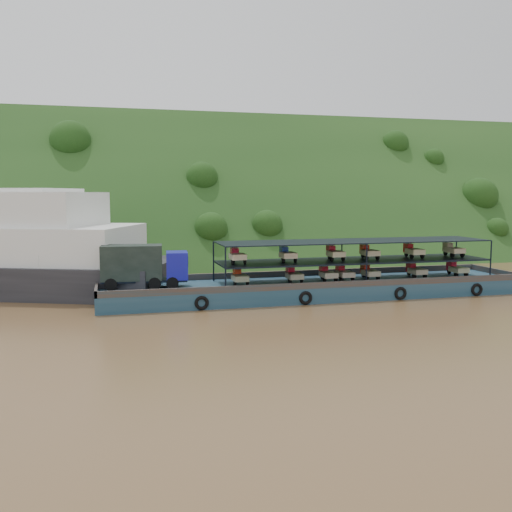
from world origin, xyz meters
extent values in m
plane|color=brown|center=(0.00, 0.00, 0.00)|extent=(160.00, 160.00, 0.00)
cube|color=#163513|center=(0.00, 36.00, 0.00)|extent=(140.00, 39.60, 39.60)
cube|color=#16394E|center=(2.36, 0.59, 0.60)|extent=(35.00, 7.00, 1.20)
cube|color=#592D19|center=(2.36, 3.99, 1.45)|extent=(35.00, 0.20, 0.50)
cube|color=#592D19|center=(2.36, -2.81, 1.45)|extent=(35.00, 0.20, 0.50)
cube|color=#592D19|center=(19.76, 0.59, 1.45)|extent=(0.20, 7.00, 0.50)
cube|color=#592D19|center=(-15.04, 0.59, 1.45)|extent=(0.20, 7.00, 0.50)
torus|color=black|center=(-7.64, -2.96, 0.55)|extent=(1.06, 0.26, 1.06)
torus|color=black|center=(0.36, -2.96, 0.55)|extent=(1.06, 0.26, 1.06)
torus|color=black|center=(8.36, -2.96, 0.55)|extent=(1.06, 0.26, 1.06)
torus|color=black|center=(15.36, -2.96, 0.55)|extent=(1.06, 0.26, 1.06)
cylinder|color=black|center=(-13.99, 0.22, 1.68)|extent=(0.98, 0.43, 0.95)
cylinder|color=black|center=(-13.79, 2.22, 1.68)|extent=(0.98, 0.43, 0.95)
cylinder|color=black|center=(-10.76, -0.10, 1.68)|extent=(0.98, 0.43, 0.95)
cylinder|color=black|center=(-10.57, 1.89, 1.68)|extent=(0.98, 0.43, 0.95)
cylinder|color=black|center=(-9.44, -0.23, 1.68)|extent=(0.98, 0.43, 0.95)
cylinder|color=black|center=(-9.24, 1.76, 1.68)|extent=(0.98, 0.43, 0.95)
cube|color=black|center=(-11.42, 0.98, 1.82)|extent=(6.65, 2.73, 0.19)
cube|color=#161699|center=(-8.96, 0.73, 2.91)|extent=(1.84, 2.43, 2.10)
cube|color=black|center=(-8.15, 0.65, 3.30)|extent=(0.25, 1.90, 0.86)
cube|color=black|center=(-12.37, 1.07, 3.20)|extent=(4.78, 2.73, 2.67)
cube|color=black|center=(5.86, 0.59, 2.86)|extent=(23.00, 5.00, 0.12)
cube|color=black|center=(5.86, 0.59, 4.50)|extent=(23.00, 5.00, 0.08)
cylinder|color=black|center=(-5.64, -1.91, 2.85)|extent=(0.12, 0.12, 3.30)
cylinder|color=black|center=(-5.64, 3.09, 2.85)|extent=(0.12, 0.12, 3.30)
cylinder|color=black|center=(5.86, -1.91, 2.85)|extent=(0.12, 0.12, 3.30)
cylinder|color=black|center=(5.86, 3.09, 2.85)|extent=(0.12, 0.12, 3.30)
cylinder|color=black|center=(17.36, -1.91, 2.85)|extent=(0.12, 0.12, 3.30)
cylinder|color=black|center=(17.36, 3.09, 2.85)|extent=(0.12, 0.12, 3.30)
cylinder|color=black|center=(-4.04, 1.64, 1.46)|extent=(0.12, 0.52, 0.52)
cylinder|color=black|center=(-4.54, -0.16, 1.46)|extent=(0.14, 0.52, 0.52)
cylinder|color=black|center=(-3.54, -0.16, 1.46)|extent=(0.14, 0.52, 0.52)
cube|color=#BDB786|center=(-4.04, 0.19, 1.80)|extent=(1.15, 1.50, 0.44)
cube|color=red|center=(-4.04, 1.34, 1.98)|extent=(0.55, 0.80, 0.80)
cube|color=red|center=(-4.04, 1.14, 2.48)|extent=(0.50, 0.10, 0.10)
cylinder|color=black|center=(0.50, 1.64, 1.46)|extent=(0.12, 0.52, 0.52)
cylinder|color=black|center=(0.00, -0.16, 1.46)|extent=(0.14, 0.52, 0.52)
cylinder|color=black|center=(1.00, -0.16, 1.46)|extent=(0.14, 0.52, 0.52)
cube|color=tan|center=(0.50, 0.19, 1.80)|extent=(1.15, 1.50, 0.44)
cube|color=red|center=(0.50, 1.34, 1.98)|extent=(0.55, 0.80, 0.80)
cube|color=red|center=(0.50, 1.14, 2.48)|extent=(0.50, 0.10, 0.10)
cylinder|color=black|center=(3.47, 1.64, 1.46)|extent=(0.12, 0.52, 0.52)
cylinder|color=black|center=(2.97, -0.16, 1.46)|extent=(0.14, 0.52, 0.52)
cylinder|color=black|center=(3.97, -0.16, 1.46)|extent=(0.14, 0.52, 0.52)
cube|color=beige|center=(3.47, 0.19, 1.80)|extent=(1.15, 1.50, 0.44)
cube|color=red|center=(3.47, 1.34, 1.98)|extent=(0.55, 0.80, 0.80)
cube|color=red|center=(3.47, 1.14, 2.48)|extent=(0.50, 0.10, 0.10)
cylinder|color=black|center=(7.28, 1.64, 1.46)|extent=(0.12, 0.52, 0.52)
cylinder|color=black|center=(6.78, -0.16, 1.46)|extent=(0.14, 0.52, 0.52)
cylinder|color=black|center=(7.78, -0.16, 1.46)|extent=(0.14, 0.52, 0.52)
cube|color=beige|center=(7.28, 0.19, 1.80)|extent=(1.15, 1.50, 0.44)
cube|color=#AD190B|center=(7.28, 1.34, 1.98)|extent=(0.55, 0.80, 0.80)
cube|color=#AD190B|center=(7.28, 1.14, 2.48)|extent=(0.50, 0.10, 0.10)
cylinder|color=black|center=(11.69, 1.64, 1.46)|extent=(0.12, 0.52, 0.52)
cylinder|color=black|center=(11.19, -0.16, 1.46)|extent=(0.14, 0.52, 0.52)
cylinder|color=black|center=(12.19, -0.16, 1.46)|extent=(0.14, 0.52, 0.52)
cube|color=#C9B58E|center=(11.69, 0.19, 1.80)|extent=(1.15, 1.50, 0.44)
cube|color=#AB0B1C|center=(11.69, 1.34, 1.98)|extent=(0.55, 0.80, 0.80)
cube|color=#AB0B1C|center=(11.69, 1.14, 2.48)|extent=(0.50, 0.10, 0.10)
cylinder|color=black|center=(15.74, 1.64, 1.46)|extent=(0.12, 0.52, 0.52)
cylinder|color=black|center=(15.24, -0.16, 1.46)|extent=(0.14, 0.52, 0.52)
cylinder|color=black|center=(16.24, -0.16, 1.46)|extent=(0.14, 0.52, 0.52)
cube|color=beige|center=(15.74, 0.19, 1.80)|extent=(1.15, 1.50, 0.44)
cube|color=red|center=(15.74, 1.34, 1.98)|extent=(0.55, 0.80, 0.80)
cube|color=red|center=(15.74, 1.14, 2.48)|extent=(0.50, 0.10, 0.10)
cylinder|color=black|center=(4.97, 1.64, 1.46)|extent=(0.12, 0.52, 0.52)
cylinder|color=black|center=(4.47, -0.16, 1.46)|extent=(0.14, 0.52, 0.52)
cylinder|color=black|center=(5.47, -0.16, 1.46)|extent=(0.14, 0.52, 0.52)
cube|color=beige|center=(4.97, 0.19, 1.80)|extent=(1.15, 1.50, 0.44)
cube|color=red|center=(4.97, 1.34, 1.98)|extent=(0.55, 0.80, 0.80)
cube|color=red|center=(4.97, 1.14, 2.48)|extent=(0.50, 0.10, 0.10)
cylinder|color=black|center=(-4.23, 1.64, 3.18)|extent=(0.12, 0.52, 0.52)
cylinder|color=black|center=(-4.73, -0.16, 3.18)|extent=(0.14, 0.52, 0.52)
cylinder|color=black|center=(-3.73, -0.16, 3.18)|extent=(0.14, 0.52, 0.52)
cube|color=beige|center=(-4.23, 0.19, 3.52)|extent=(1.15, 1.50, 0.44)
cube|color=#B50C27|center=(-4.23, 1.34, 3.70)|extent=(0.55, 0.80, 0.80)
cube|color=#B50C27|center=(-4.23, 1.14, 4.20)|extent=(0.50, 0.10, 0.10)
cylinder|color=black|center=(-0.05, 1.64, 3.18)|extent=(0.12, 0.52, 0.52)
cylinder|color=black|center=(-0.55, -0.16, 3.18)|extent=(0.14, 0.52, 0.52)
cylinder|color=black|center=(0.45, -0.16, 3.18)|extent=(0.14, 0.52, 0.52)
cube|color=beige|center=(-0.05, 0.19, 3.52)|extent=(1.15, 1.50, 0.44)
cube|color=#1A39A1|center=(-0.05, 1.34, 3.70)|extent=(0.55, 0.80, 0.80)
cube|color=#1A39A1|center=(-0.05, 1.14, 4.20)|extent=(0.50, 0.10, 0.10)
cylinder|color=black|center=(4.09, 1.64, 3.18)|extent=(0.12, 0.52, 0.52)
cylinder|color=black|center=(3.59, -0.16, 3.18)|extent=(0.14, 0.52, 0.52)
cylinder|color=black|center=(4.59, -0.16, 3.18)|extent=(0.14, 0.52, 0.52)
cube|color=beige|center=(4.09, 0.19, 3.52)|extent=(1.15, 1.50, 0.44)
cube|color=#B80C21|center=(4.09, 1.34, 3.70)|extent=(0.55, 0.80, 0.80)
cube|color=#B80C21|center=(4.09, 1.14, 4.20)|extent=(0.50, 0.10, 0.10)
cylinder|color=black|center=(7.19, 1.64, 3.18)|extent=(0.12, 0.52, 0.52)
cylinder|color=black|center=(6.69, -0.16, 3.18)|extent=(0.14, 0.52, 0.52)
cylinder|color=black|center=(7.69, -0.16, 3.18)|extent=(0.14, 0.52, 0.52)
cube|color=#C5B68B|center=(7.19, 0.19, 3.52)|extent=(1.15, 1.50, 0.44)
cube|color=#B8190C|center=(7.19, 1.34, 3.70)|extent=(0.55, 0.80, 0.80)
cube|color=#B8190C|center=(7.19, 1.14, 4.20)|extent=(0.50, 0.10, 0.10)
cylinder|color=black|center=(11.37, 1.64, 3.18)|extent=(0.12, 0.52, 0.52)
cylinder|color=black|center=(10.87, -0.16, 3.18)|extent=(0.14, 0.52, 0.52)
cylinder|color=black|center=(11.87, -0.16, 3.18)|extent=(0.14, 0.52, 0.52)
cube|color=beige|center=(11.37, 0.19, 3.52)|extent=(1.15, 1.50, 0.44)
cube|color=#BA0C14|center=(11.37, 1.34, 3.70)|extent=(0.55, 0.80, 0.80)
cube|color=#BA0C14|center=(11.37, 1.14, 4.20)|extent=(0.50, 0.10, 0.10)
cylinder|color=black|center=(15.29, 1.64, 3.18)|extent=(0.12, 0.52, 0.52)
cylinder|color=black|center=(14.79, -0.16, 3.18)|extent=(0.14, 0.52, 0.52)
cylinder|color=black|center=(15.79, -0.16, 3.18)|extent=(0.14, 0.52, 0.52)
cube|color=beige|center=(15.29, 0.19, 3.52)|extent=(1.15, 1.50, 0.44)
cube|color=tan|center=(15.29, 1.34, 3.70)|extent=(0.55, 0.80, 0.80)
cube|color=tan|center=(15.29, 1.14, 4.20)|extent=(0.50, 0.10, 0.10)
camera|label=1|loc=(-14.10, -43.40, 8.48)|focal=40.00mm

